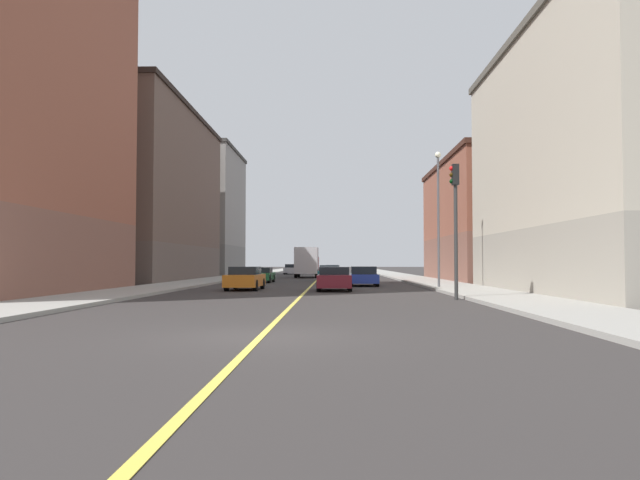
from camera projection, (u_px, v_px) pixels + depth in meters
name	position (u px, v px, depth m)	size (l,w,h in m)	color
ground_plane	(261.00, 337.00, 12.69)	(400.00, 400.00, 0.00)	#322F2E
sidewalk_left	(406.00, 277.00, 61.42)	(3.75, 168.00, 0.15)	#9E9B93
sidewalk_right	(233.00, 277.00, 61.87)	(3.75, 168.00, 0.15)	#9E9B93
lane_center_stripe	(319.00, 278.00, 61.64)	(0.16, 154.00, 0.01)	#E5D14C
building_left_near	(610.00, 160.00, 29.44)	(9.21, 21.11, 13.51)	#9D9688
building_left_mid	(492.00, 221.00, 51.53)	(9.21, 20.48, 10.49)	brown
building_right_midblock	(145.00, 195.00, 52.64)	(9.21, 23.97, 15.26)	brown
building_right_distant	(202.00, 213.00, 75.31)	(9.21, 15.78, 15.97)	slate
traffic_light_left_near	(455.00, 212.00, 25.31)	(0.40, 0.32, 5.85)	#2D2D2D
street_lamp_left_near	(438.00, 206.00, 35.19)	(0.36, 0.36, 8.11)	#4C4C51
car_orange	(245.00, 278.00, 34.35)	(1.93, 4.44, 1.36)	orange
car_silver	(292.00, 269.00, 79.75)	(1.97, 4.23, 1.37)	silver
car_blue	(364.00, 276.00, 40.21)	(1.95, 4.21, 1.33)	#23389E
car_teal	(330.00, 273.00, 51.15)	(2.08, 4.22, 1.37)	#196670
car_maroon	(334.00, 279.00, 33.46)	(1.95, 4.30, 1.35)	maroon
car_green	(262.00, 275.00, 47.13)	(1.87, 4.17, 1.21)	#1E6B38
car_black	(333.00, 270.00, 73.06)	(1.93, 4.00, 1.30)	black
box_truck	(307.00, 262.00, 62.49)	(2.44, 7.64, 3.16)	maroon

